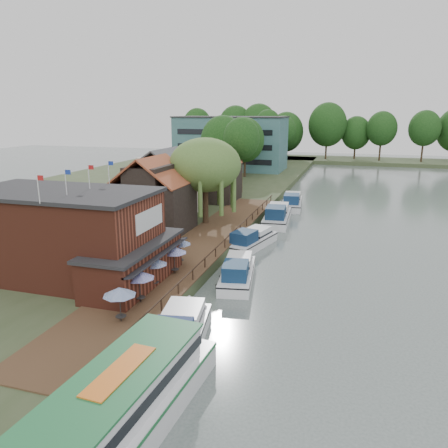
% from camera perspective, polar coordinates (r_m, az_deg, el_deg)
% --- Properties ---
extents(ground, '(260.00, 260.00, 0.00)m').
position_cam_1_polar(ground, '(34.04, 3.83, -10.54)').
color(ground, '#4E5A56').
rests_on(ground, ground).
extents(land_bank, '(50.00, 140.00, 1.00)m').
position_cam_1_polar(land_bank, '(76.06, -12.35, 3.66)').
color(land_bank, '#384728').
rests_on(land_bank, ground).
extents(quay_deck, '(6.00, 50.00, 0.10)m').
position_cam_1_polar(quay_deck, '(44.77, -3.20, -2.84)').
color(quay_deck, '#47301E').
rests_on(quay_deck, land_bank).
extents(quay_rail, '(0.20, 49.00, 1.00)m').
position_cam_1_polar(quay_rail, '(44.27, 0.30, -2.41)').
color(quay_rail, black).
rests_on(quay_rail, land_bank).
extents(pub, '(20.00, 11.00, 7.30)m').
position_cam_1_polar(pub, '(37.08, -17.99, -1.45)').
color(pub, maroon).
rests_on(pub, land_bank).
extents(hotel_block, '(25.40, 12.40, 12.30)m').
position_cam_1_polar(hotel_block, '(104.40, 0.92, 10.55)').
color(hotel_block, '#38666B').
rests_on(hotel_block, land_bank).
extents(cottage_a, '(8.60, 7.60, 8.50)m').
position_cam_1_polar(cottage_a, '(50.03, -9.25, 3.80)').
color(cottage_a, black).
rests_on(cottage_a, land_bank).
extents(cottage_b, '(9.60, 8.60, 8.50)m').
position_cam_1_polar(cottage_b, '(60.21, -7.65, 5.66)').
color(cottage_b, beige).
rests_on(cottage_b, land_bank).
extents(cottage_c, '(7.60, 7.60, 8.50)m').
position_cam_1_polar(cottage_c, '(67.05, -1.30, 6.68)').
color(cottage_c, black).
rests_on(cottage_c, land_bank).
extents(willow, '(8.60, 8.60, 10.43)m').
position_cam_1_polar(willow, '(52.69, -2.47, 5.58)').
color(willow, '#476B2D').
rests_on(willow, land_bank).
extents(umbrella_0, '(2.17, 2.17, 2.38)m').
position_cam_1_polar(umbrella_0, '(29.44, -13.41, -10.19)').
color(umbrella_0, navy).
rests_on(umbrella_0, quay_deck).
extents(umbrella_1, '(2.19, 2.19, 2.38)m').
position_cam_1_polar(umbrella_1, '(31.95, -10.93, -8.03)').
color(umbrella_1, navy).
rests_on(umbrella_1, quay_deck).
extents(umbrella_2, '(2.15, 2.15, 2.38)m').
position_cam_1_polar(umbrella_2, '(34.46, -9.13, -6.24)').
color(umbrella_2, navy).
rests_on(umbrella_2, quay_deck).
extents(umbrella_3, '(2.09, 2.09, 2.38)m').
position_cam_1_polar(umbrella_3, '(36.96, -6.48, -4.70)').
color(umbrella_3, navy).
rests_on(umbrella_3, quay_deck).
extents(umbrella_4, '(2.05, 2.05, 2.38)m').
position_cam_1_polar(umbrella_4, '(39.20, -5.80, -3.55)').
color(umbrella_4, navy).
rests_on(umbrella_4, quay_deck).
extents(cruiser_0, '(4.98, 10.54, 2.46)m').
position_cam_1_polar(cruiser_0, '(27.92, -6.04, -13.71)').
color(cruiser_0, white).
rests_on(cruiser_0, ground).
extents(cruiser_1, '(4.49, 9.63, 2.22)m').
position_cam_1_polar(cruiser_1, '(38.13, 1.77, -5.88)').
color(cruiser_1, white).
rests_on(cruiser_1, ground).
extents(cruiser_2, '(5.12, 9.68, 2.21)m').
position_cam_1_polar(cruiser_2, '(47.44, 3.64, -1.78)').
color(cruiser_2, white).
rests_on(cruiser_2, ground).
extents(cruiser_3, '(4.30, 10.94, 2.62)m').
position_cam_1_polar(cruiser_3, '(58.12, 6.96, 1.41)').
color(cruiser_3, white).
rests_on(cruiser_3, ground).
extents(cruiser_4, '(4.21, 10.30, 2.44)m').
position_cam_1_polar(cruiser_4, '(67.67, 8.88, 3.12)').
color(cruiser_4, silver).
rests_on(cruiser_4, ground).
extents(tour_boat, '(5.07, 15.17, 3.27)m').
position_cam_1_polar(tour_boat, '(21.43, -14.35, -22.57)').
color(tour_boat, silver).
rests_on(tour_boat, ground).
extents(swan, '(0.44, 0.44, 0.44)m').
position_cam_1_polar(swan, '(24.91, -13.10, -20.60)').
color(swan, white).
rests_on(swan, ground).
extents(bank_tree_0, '(6.04, 6.04, 12.50)m').
position_cam_1_polar(bank_tree_0, '(73.51, 2.27, 8.94)').
color(bank_tree_0, '#143811').
rests_on(bank_tree_0, land_bank).
extents(bank_tree_1, '(8.47, 8.47, 12.72)m').
position_cam_1_polar(bank_tree_1, '(83.50, -0.13, 9.70)').
color(bank_tree_1, '#143811').
rests_on(bank_tree_1, land_bank).
extents(bank_tree_2, '(7.96, 7.96, 12.22)m').
position_cam_1_polar(bank_tree_2, '(91.98, 2.75, 9.97)').
color(bank_tree_2, '#143811').
rests_on(bank_tree_2, land_bank).
extents(bank_tree_3, '(6.51, 6.51, 10.24)m').
position_cam_1_polar(bank_tree_3, '(110.63, 5.22, 10.18)').
color(bank_tree_3, '#143811').
rests_on(bank_tree_3, land_bank).
extents(bank_tree_4, '(6.79, 6.79, 12.35)m').
position_cam_1_polar(bank_tree_4, '(119.40, 7.70, 10.94)').
color(bank_tree_4, '#143811').
rests_on(bank_tree_4, land_bank).
extents(bank_tree_5, '(7.15, 7.15, 13.93)m').
position_cam_1_polar(bank_tree_5, '(125.16, 5.73, 11.52)').
color(bank_tree_5, '#143811').
rests_on(bank_tree_5, land_bank).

